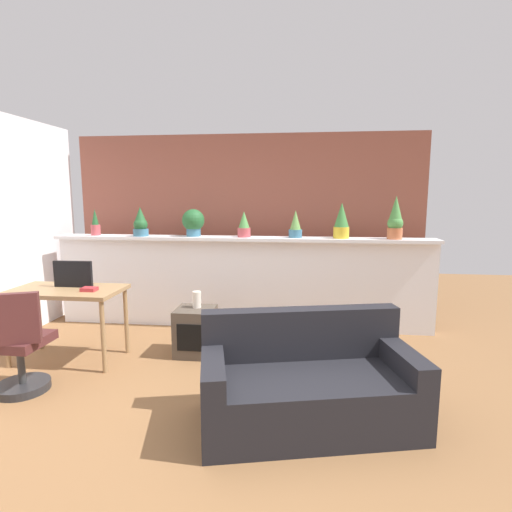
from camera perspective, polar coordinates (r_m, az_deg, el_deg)
The scene contains 18 objects.
ground_plane at distance 3.49m, azimuth -7.55°, elevation -20.29°, with size 12.00×12.00×0.00m, color brown.
divider_wall at distance 5.14m, azimuth -2.18°, elevation -3.96°, with size 4.76×0.16×1.13m, color white.
plant_shelf at distance 5.00m, azimuth -2.29°, elevation 2.48°, with size 4.76×0.31×0.04m, color white.
brick_wall_behind at distance 5.63m, azimuth -1.27°, elevation 4.21°, with size 4.76×0.10×2.50m, color brown.
potted_plant_0 at distance 5.60m, azimuth -21.81°, elevation 4.22°, with size 0.12×0.12×0.34m.
potted_plant_1 at distance 5.31m, azimuth -16.05°, elevation 4.47°, with size 0.19×0.19×0.37m.
potted_plant_2 at distance 5.14m, azimuth -8.88°, elevation 4.82°, with size 0.28×0.28×0.34m.
potted_plant_3 at distance 4.98m, azimuth -1.71°, elevation 4.39°, with size 0.16×0.16×0.32m.
potted_plant_4 at distance 4.95m, azimuth 5.61°, elevation 4.38°, with size 0.16×0.16×0.33m.
potted_plant_5 at distance 4.94m, azimuth 12.02°, elevation 4.88°, with size 0.19×0.19×0.43m.
potted_plant_6 at distance 5.01m, azimuth 19.15°, elevation 4.89°, with size 0.18×0.18×0.51m.
desk at distance 4.51m, azimuth -25.24°, elevation -5.26°, with size 1.10×0.60×0.75m.
tv_monitor at distance 4.51m, azimuth -24.50°, elevation -2.34°, with size 0.40×0.04×0.27m, color black.
office_chair at distance 4.02m, azimuth -30.70°, elevation -11.41°, with size 0.51×0.51×0.91m.
side_cube_shelf at distance 4.39m, azimuth -8.57°, elevation -10.52°, with size 0.40×0.41×0.50m.
vase_on_shelf at distance 4.33m, azimuth -8.39°, elevation -6.12°, with size 0.09×0.09×0.17m, color silver.
book_on_desk at distance 4.29m, azimuth -22.56°, elevation -4.36°, with size 0.14×0.10×0.04m, color #B22D33.
couch at distance 3.16m, azimuth 7.35°, elevation -17.74°, with size 1.69×1.10×0.80m.
Camera 1 is at (0.78, -2.95, 1.68)m, focal length 28.23 mm.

